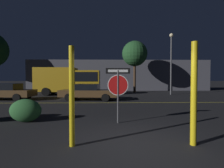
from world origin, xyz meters
name	(u,v)px	position (x,y,z in m)	size (l,w,h in m)	color
ground_plane	(137,146)	(0.00, 0.00, 0.00)	(260.00, 260.00, 0.00)	black
road_center_stripe	(118,103)	(0.00, 8.20, 0.00)	(41.41, 0.12, 0.01)	gold
stop_sign	(118,84)	(-0.36, 2.37, 1.53)	(0.96, 0.06, 2.17)	#4C4C51
yellow_pole_left	(72,96)	(-1.69, 0.03, 1.30)	(0.14, 0.14, 2.60)	yellow
yellow_pole_right	(194,94)	(1.50, 0.03, 1.36)	(0.16, 0.16, 2.73)	yellow
hedge_bush_1	(26,110)	(-4.10, 2.64, 0.47)	(1.26, 0.76, 0.93)	#2D6633
passing_car_1	(7,92)	(-9.11, 10.09, 0.68)	(4.61, 2.08, 1.36)	brown
passing_car_2	(89,92)	(-2.33, 9.91, 0.67)	(4.86, 2.28, 1.32)	brown
delivery_truck	(70,80)	(-4.92, 14.59, 1.63)	(6.79, 2.69, 2.92)	gold
street_lamp	(171,56)	(6.17, 14.49, 4.22)	(0.43, 0.43, 6.70)	#4C4C51
tree_0	(135,54)	(2.66, 17.63, 4.89)	(3.19, 3.19, 6.53)	#422D1E
building_backdrop	(118,75)	(0.89, 22.43, 2.25)	(26.77, 3.42, 4.50)	#4C4C56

